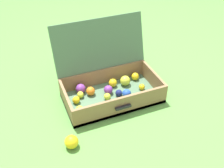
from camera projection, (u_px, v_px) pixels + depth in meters
ground_plane at (126, 99)px, 1.93m from camera, size 16.00×16.00×0.00m
open_suitcase at (108, 81)px, 1.91m from camera, size 0.68×0.50×0.50m
stray_ball_on_grass at (71, 142)px, 1.56m from camera, size 0.08×0.08×0.08m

